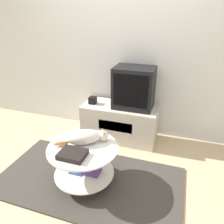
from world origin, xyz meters
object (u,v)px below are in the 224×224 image
at_px(speaker, 93,100).
at_px(dvd_box, 73,154).
at_px(tv, 134,88).
at_px(cat, 86,137).

xyz_separation_m(speaker, dvd_box, (0.29, -1.17, -0.06)).
relative_size(tv, speaker, 5.68).
height_order(tv, dvd_box, tv).
height_order(tv, cat, tv).
bearing_deg(dvd_box, tv, 76.67).
xyz_separation_m(tv, dvd_box, (-0.29, -1.23, -0.29)).
xyz_separation_m(tv, cat, (-0.27, -0.98, -0.25)).
relative_size(tv, cat, 1.10).
bearing_deg(speaker, dvd_box, -76.23).
distance_m(tv, speaker, 0.63).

